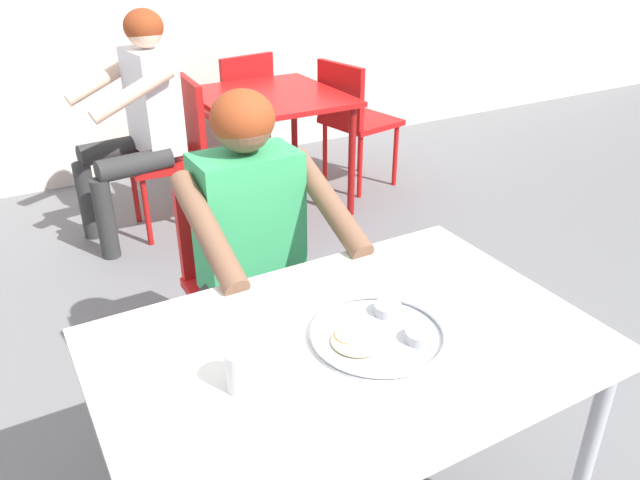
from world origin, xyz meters
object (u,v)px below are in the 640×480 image
(chair_red_far, at_px, (240,105))
(table_background_red, at_px, (270,108))
(drinking_cup, at_px, (243,368))
(chair_red_left, at_px, (177,146))
(diner_foreground, at_px, (261,241))
(chair_red_right, at_px, (353,115))
(thali_tray, at_px, (379,333))
(patron_background, at_px, (138,109))
(chair_foreground, at_px, (238,268))
(table_foreground, at_px, (349,366))

(chair_red_far, bearing_deg, table_background_red, -95.47)
(drinking_cup, bearing_deg, chair_red_left, 76.22)
(diner_foreground, height_order, chair_red_far, diner_foreground)
(chair_red_right, bearing_deg, table_background_red, -178.93)
(thali_tray, height_order, patron_background, patron_background)
(chair_foreground, xyz_separation_m, diner_foreground, (0.00, -0.22, 0.22))
(thali_tray, bearing_deg, table_background_red, 70.87)
(table_background_red, height_order, patron_background, patron_background)
(chair_red_far, bearing_deg, drinking_cup, -112.45)
(chair_red_right, relative_size, patron_background, 0.68)
(drinking_cup, height_order, diner_foreground, diner_foreground)
(chair_red_left, bearing_deg, table_background_red, 1.16)
(diner_foreground, xyz_separation_m, chair_red_far, (0.89, 2.32, -0.21))
(table_foreground, xyz_separation_m, patron_background, (0.10, 2.32, 0.08))
(chair_red_left, distance_m, patron_background, 0.31)
(chair_red_left, bearing_deg, thali_tray, -95.28)
(chair_red_left, relative_size, chair_red_right, 1.02)
(drinking_cup, relative_size, patron_background, 0.08)
(thali_tray, bearing_deg, patron_background, 89.37)
(chair_red_far, bearing_deg, chair_red_right, -48.91)
(drinking_cup, bearing_deg, chair_foreground, 68.97)
(patron_background, bearing_deg, diner_foreground, -91.56)
(thali_tray, relative_size, table_background_red, 0.38)
(chair_foreground, distance_m, chair_red_far, 2.29)
(chair_red_right, bearing_deg, chair_foreground, -133.98)
(chair_red_left, bearing_deg, table_foreground, -97.07)
(table_background_red, bearing_deg, chair_red_left, -178.84)
(table_foreground, bearing_deg, patron_background, 87.60)
(chair_foreground, bearing_deg, diner_foreground, -89.77)
(chair_red_left, distance_m, chair_red_far, 0.92)
(drinking_cup, height_order, chair_foreground, chair_foreground)
(chair_foreground, relative_size, chair_red_left, 0.98)
(chair_red_left, xyz_separation_m, chair_red_far, (0.66, 0.64, -0.00))
(table_foreground, bearing_deg, drinking_cup, -175.23)
(chair_foreground, relative_size, chair_red_right, 1.00)
(patron_background, bearing_deg, table_background_red, 0.75)
(thali_tray, bearing_deg, chair_red_left, 84.72)
(table_background_red, bearing_deg, chair_red_right, 1.07)
(table_foreground, xyz_separation_m, chair_red_left, (0.29, 2.32, -0.16))
(drinking_cup, bearing_deg, chair_red_far, 67.55)
(diner_foreground, bearing_deg, chair_red_right, 49.95)
(chair_foreground, relative_size, patron_background, 0.68)
(diner_foreground, bearing_deg, table_background_red, 63.80)
(drinking_cup, distance_m, table_background_red, 2.63)
(table_foreground, relative_size, patron_background, 0.96)
(drinking_cup, xyz_separation_m, diner_foreground, (0.34, 0.66, -0.08))
(drinking_cup, relative_size, chair_red_far, 0.12)
(chair_foreground, height_order, patron_background, patron_background)
(table_foreground, distance_m, drinking_cup, 0.31)
(drinking_cup, relative_size, chair_foreground, 0.11)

